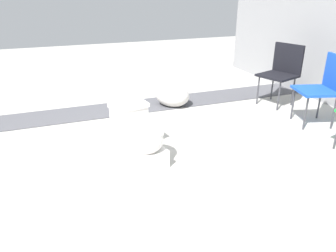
{
  "coord_description": "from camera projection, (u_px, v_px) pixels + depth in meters",
  "views": [
    {
      "loc": [
        2.9,
        -0.73,
        1.55
      ],
      "look_at": [
        0.15,
        0.31,
        0.3
      ],
      "focal_mm": 35.0,
      "sensor_mm": 36.0,
      "label": 1
    }
  ],
  "objects": [
    {
      "name": "ground_plane",
      "position": [
        135.0,
        152.0,
        3.34
      ],
      "size": [
        14.0,
        14.0,
        0.0
      ],
      "primitive_type": "plane",
      "color": "#A8A59E"
    },
    {
      "name": "gravel_strip",
      "position": [
        144.0,
        106.0,
        4.62
      ],
      "size": [
        0.56,
        8.0,
        0.01
      ],
      "primitive_type": "cube",
      "color": "#4C4C51",
      "rests_on": "ground"
    },
    {
      "name": "toilet",
      "position": [
        139.0,
        138.0,
        3.12
      ],
      "size": [
        0.68,
        0.47,
        0.52
      ],
      "rotation": [
        0.0,
        0.0,
        0.16
      ],
      "color": "white",
      "rests_on": "ground"
    },
    {
      "name": "folding_chair_left",
      "position": [
        283.0,
        68.0,
        4.54
      ],
      "size": [
        0.55,
        0.55,
        0.83
      ],
      "rotation": [
        0.0,
        0.0,
        -1.26
      ],
      "color": "black",
      "rests_on": "ground"
    },
    {
      "name": "folding_chair_middle",
      "position": [
        325.0,
        83.0,
        3.84
      ],
      "size": [
        0.55,
        0.55,
        0.83
      ],
      "rotation": [
        0.0,
        0.0,
        -1.86
      ],
      "color": "#1947B2",
      "rests_on": "ground"
    },
    {
      "name": "boulder_near",
      "position": [
        173.0,
        96.0,
        4.57
      ],
      "size": [
        0.61,
        0.61,
        0.3
      ],
      "primitive_type": "ellipsoid",
      "rotation": [
        0.0,
        0.0,
        0.79
      ],
      "color": "#B7B2AD",
      "rests_on": "ground"
    }
  ]
}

